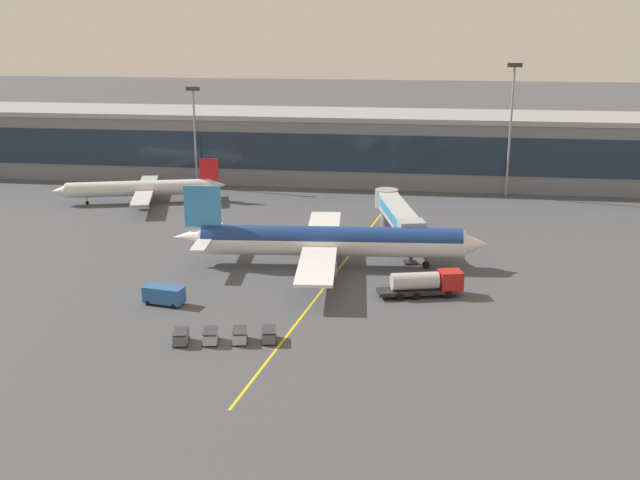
{
  "coord_description": "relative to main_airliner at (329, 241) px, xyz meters",
  "views": [
    {
      "loc": [
        15.0,
        -96.84,
        34.05
      ],
      "look_at": [
        1.32,
        2.48,
        4.5
      ],
      "focal_mm": 42.16,
      "sensor_mm": 36.0,
      "label": 1
    }
  ],
  "objects": [
    {
      "name": "ground_plane",
      "position": [
        -2.37,
        -4.45,
        -3.81
      ],
      "size": [
        700.0,
        700.0,
        0.0
      ],
      "primitive_type": "plane",
      "color": "#47494F"
    },
    {
      "name": "apron_lead_in_line",
      "position": [
        1.26,
        -2.45,
        -3.8
      ],
      "size": [
        10.52,
        79.38,
        0.01
      ],
      "primitive_type": "cube",
      "rotation": [
        0.0,
        0.0,
        -0.13
      ],
      "color": "yellow",
      "rests_on": "ground_plane"
    },
    {
      "name": "terminal_building",
      "position": [
        -1.32,
        60.81,
        3.59
      ],
      "size": [
        216.43,
        20.07,
        14.76
      ],
      "color": "slate",
      "rests_on": "ground_plane"
    },
    {
      "name": "main_airliner",
      "position": [
        0.0,
        0.0,
        0.0
      ],
      "size": [
        44.98,
        35.74,
        11.62
      ],
      "color": "white",
      "rests_on": "ground_plane"
    },
    {
      "name": "jet_bridge",
      "position": [
        9.07,
        13.54,
        1.02
      ],
      "size": [
        8.63,
        23.65,
        6.5
      ],
      "color": "#B2B7BC",
      "rests_on": "ground_plane"
    },
    {
      "name": "fuel_tanker",
      "position": [
        13.7,
        -10.13,
        -2.06
      ],
      "size": [
        11.08,
        5.19,
        3.25
      ],
      "color": "#232326",
      "rests_on": "ground_plane"
    },
    {
      "name": "crew_van",
      "position": [
        -18.54,
        -17.5,
        -2.49
      ],
      "size": [
        5.28,
        2.89,
        2.3
      ],
      "color": "#285B9E",
      "rests_on": "ground_plane"
    },
    {
      "name": "baggage_cart_0",
      "position": [
        -12.72,
        -28.55,
        -3.02
      ],
      "size": [
        2.06,
        2.9,
        1.48
      ],
      "color": "#595B60",
      "rests_on": "ground_plane"
    },
    {
      "name": "baggage_cart_1",
      "position": [
        -9.58,
        -27.94,
        -3.02
      ],
      "size": [
        2.06,
        2.9,
        1.48
      ],
      "color": "#B2B7BC",
      "rests_on": "ground_plane"
    },
    {
      "name": "baggage_cart_2",
      "position": [
        -6.44,
        -27.32,
        -3.02
      ],
      "size": [
        2.06,
        2.9,
        1.48
      ],
      "color": "#B2B7BC",
      "rests_on": "ground_plane"
    },
    {
      "name": "baggage_cart_3",
      "position": [
        -3.3,
        -26.71,
        -3.02
      ],
      "size": [
        2.06,
        2.9,
        1.48
      ],
      "color": "#595B60",
      "rests_on": "ground_plane"
    },
    {
      "name": "commuter_jet_far",
      "position": [
        -40.74,
        33.61,
        -0.94
      ],
      "size": [
        32.18,
        25.89,
        8.29
      ],
      "color": "silver",
      "rests_on": "ground_plane"
    },
    {
      "name": "apron_light_mast_0",
      "position": [
        29.46,
        48.85,
        11.24
      ],
      "size": [
        2.8,
        0.5,
        26.04
      ],
      "color": "gray",
      "rests_on": "ground_plane"
    },
    {
      "name": "apron_light_mast_1",
      "position": [
        -34.2,
        48.85,
        8.55
      ],
      "size": [
        2.8,
        0.5,
        20.84
      ],
      "color": "gray",
      "rests_on": "ground_plane"
    }
  ]
}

